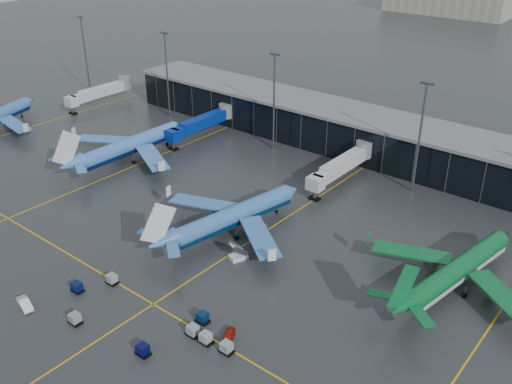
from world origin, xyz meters
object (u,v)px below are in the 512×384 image
Objects in this scene: airliner_arkefly at (131,136)px; airliner_aer_lingus at (462,258)px; service_van_red at (228,336)px; service_van_white at (25,304)px; airliner_klm_near at (235,205)px; baggage_carts at (152,320)px; mobile_airstair at (238,255)px.

airliner_arkefly is 85.53m from airliner_aer_lingus.
service_van_white is (-30.79, -15.26, 0.08)m from service_van_red.
airliner_arkefly reaches higher than service_van_red.
airliner_klm_near is 41.65m from service_van_white.
airliner_klm_near is 10.26× the size of service_van_red.
airliner_arkefly reaches higher than service_van_white.
airliner_aer_lingus is 1.18× the size of baggage_carts.
airliner_arkefly reaches higher than airliner_klm_near.
airliner_klm_near reaches higher than service_van_red.
airliner_arkefly is 45.24m from airliner_klm_near.
service_van_white is at bearing -97.03° from mobile_airstair.
mobile_airstair is at bearing 100.25° from service_van_red.
airliner_klm_near is 42.77m from airliner_aer_lingus.
airliner_aer_lingus reaches higher than service_van_white.
baggage_carts is 22.36m from mobile_airstair.
service_van_red is (13.01, -17.39, -0.13)m from mobile_airstair.
airliner_aer_lingus is at bearing 31.62° from service_van_red.
airliner_aer_lingus is 9.87× the size of mobile_airstair.
airliner_arkefly is at bearing 176.27° from airliner_klm_near.
baggage_carts is 8.41× the size of service_van_red.
airliner_arkefly is 1.05× the size of airliner_klm_near.
baggage_carts is at bearing -120.63° from airliner_aer_lingus.
airliner_klm_near is 1.03× the size of airliner_aer_lingus.
mobile_airstair is at bearing -144.04° from airliner_aer_lingus.
baggage_carts is (8.33, -29.54, -5.17)m from airliner_klm_near.
airliner_arkefly is 1.28× the size of baggage_carts.
airliner_aer_lingus is 41.29m from service_van_red.
mobile_airstair is 21.72m from service_van_red.
airliner_aer_lingus is 72.65m from service_van_white.
service_van_white is at bearing -95.49° from airliner_klm_near.
airliner_aer_lingus is (41.54, 10.20, -0.19)m from airliner_klm_near.
airliner_klm_near reaches higher than baggage_carts.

